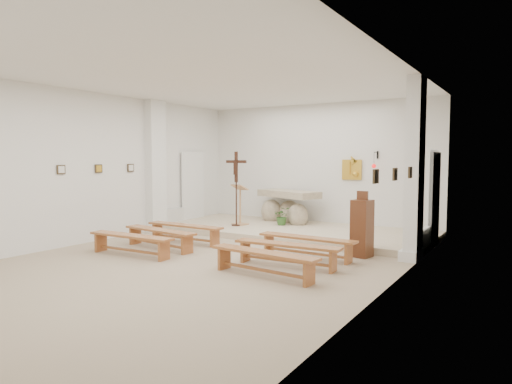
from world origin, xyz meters
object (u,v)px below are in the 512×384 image
Objects in this scene: bench_right_second at (287,249)px; bench_left_third at (131,240)px; altar at (288,209)px; bench_left_front at (185,229)px; bench_right_third at (264,258)px; lectern at (240,204)px; bench_right_front at (307,242)px; bench_left_second at (160,234)px; crucifix_stand at (236,183)px; donation_pedestal at (362,228)px.

bench_left_third is (-3.12, -0.83, 0.00)m from bench_right_second.
altar is 5.11m from bench_left_third.
bench_right_second is (3.12, -0.83, 0.00)m from bench_left_front.
bench_right_third is (3.12, 0.00, 0.00)m from bench_left_third.
lectern reaches higher than bench_right_front.
bench_left_second and bench_right_second have the same top height.
altar is 1.03× the size of crucifix_stand.
crucifix_stand is 0.98× the size of bench_right_second.
crucifix_stand is (-0.86, -1.34, 0.77)m from altar.
lectern is 0.56× the size of bench_right_front.
bench_right_third is (3.05, -3.68, -0.98)m from crucifix_stand.
bench_left_front is at bearing -96.52° from crucifix_stand.
bench_right_second is (-0.88, -1.52, -0.26)m from donation_pedestal.
bench_right_front is 1.66m from bench_right_third.
bench_left_front is 1.00× the size of bench_right_front.
donation_pedestal reaches higher than bench_right_second.
bench_right_third is (3.12, -1.66, 0.00)m from bench_left_front.
bench_left_second is (-0.07, -2.85, -0.98)m from crucifix_stand.
altar reaches higher than bench_right_third.
lectern is at bearing 83.97° from crucifix_stand.
lectern is 0.56× the size of bench_right_second.
donation_pedestal is at bearing -9.44° from lectern.
altar is 1.77m from crucifix_stand.
bench_right_front and bench_right_third have the same top height.
bench_right_front is at bearing 0.48° from bench_left_front.
lectern is 0.56× the size of bench_left_third.
bench_left_front is at bearing 97.42° from bench_left_second.
bench_left_second and bench_left_third have the same top height.
bench_right_second is (3.04, -3.02, -0.39)m from lectern.
bench_right_third is at bearing -93.03° from bench_right_second.
bench_left_front and bench_left_second have the same top height.
bench_right_third is at bearing -46.47° from altar.
bench_right_second is at bearing -109.98° from donation_pedestal.
bench_left_third is at bearing -89.52° from bench_left_front.
crucifix_stand is at bearing 95.95° from bench_left_second.
bench_right_front is at bearing -24.28° from lectern.
altar is 1.80× the size of lectern.
bench_right_front is 0.99× the size of bench_right_third.
bench_left_front is 0.99× the size of bench_right_second.
crucifix_stand is at bearing 171.33° from donation_pedestal.
lectern is 4.30m from bench_right_second.
crucifix_stand is at bearing 88.41° from bench_left_front.
bench_right_front is at bearing 22.30° from bench_left_second.
altar is 4.73m from bench_right_second.
bench_left_third is at bearing -95.59° from crucifix_stand.
crucifix_stand is 1.51× the size of donation_pedestal.
bench_right_second is (0.00, -0.83, 0.00)m from bench_right_front.
donation_pedestal is (3.93, -1.33, -0.72)m from crucifix_stand.
crucifix_stand is 3.79m from bench_right_front.
bench_left_front is at bearing 88.23° from bench_left_third.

